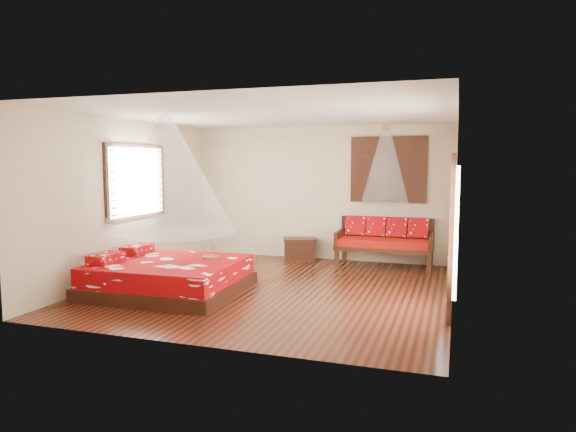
{
  "coord_description": "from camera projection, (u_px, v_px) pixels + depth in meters",
  "views": [
    {
      "loc": [
        2.77,
        -7.71,
        2.05
      ],
      "look_at": [
        0.09,
        0.39,
        1.15
      ],
      "focal_mm": 32.0,
      "sensor_mm": 36.0,
      "label": 1
    }
  ],
  "objects": [
    {
      "name": "room",
      "position": [
        275.0,
        203.0,
        8.21
      ],
      "size": [
        5.54,
        5.54,
        2.84
      ],
      "color": "black",
      "rests_on": "ground"
    },
    {
      "name": "bed",
      "position": [
        168.0,
        276.0,
        8.09
      ],
      "size": [
        2.29,
        2.09,
        0.65
      ],
      "rotation": [
        0.0,
        0.0,
        0.03
      ],
      "color": "black",
      "rests_on": "floor"
    },
    {
      "name": "daybed",
      "position": [
        385.0,
        240.0,
        10.1
      ],
      "size": [
        1.86,
        0.83,
        0.96
      ],
      "color": "black",
      "rests_on": "floor"
    },
    {
      "name": "storage_chest",
      "position": [
        300.0,
        249.0,
        10.75
      ],
      "size": [
        0.8,
        0.68,
        0.47
      ],
      "rotation": [
        0.0,
        0.0,
        0.33
      ],
      "color": "black",
      "rests_on": "floor"
    },
    {
      "name": "shutter_panel",
      "position": [
        388.0,
        170.0,
        10.27
      ],
      "size": [
        1.52,
        0.06,
        1.32
      ],
      "color": "black",
      "rests_on": "wall_back"
    },
    {
      "name": "window_left",
      "position": [
        137.0,
        182.0,
        9.21
      ],
      "size": [
        0.1,
        1.74,
        1.34
      ],
      "color": "black",
      "rests_on": "wall_left"
    },
    {
      "name": "glazed_door",
      "position": [
        451.0,
        236.0,
        6.83
      ],
      "size": [
        0.08,
        1.02,
        2.16
      ],
      "color": "black",
      "rests_on": "floor"
    },
    {
      "name": "wine_tray",
      "position": [
        211.0,
        254.0,
        8.31
      ],
      "size": [
        0.3,
        0.3,
        0.24
      ],
      "rotation": [
        0.0,
        0.0,
        0.15
      ],
      "color": "brown",
      "rests_on": "bed"
    },
    {
      "name": "mosquito_net_main",
      "position": [
        167.0,
        175.0,
        7.92
      ],
      "size": [
        2.1,
        2.1,
        1.8
      ],
      "primitive_type": "cone",
      "color": "silver",
      "rests_on": "ceiling"
    },
    {
      "name": "mosquito_net_daybed",
      "position": [
        385.0,
        165.0,
        9.82
      ],
      "size": [
        0.91,
        0.91,
        1.5
      ],
      "primitive_type": "cone",
      "color": "silver",
      "rests_on": "ceiling"
    }
  ]
}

